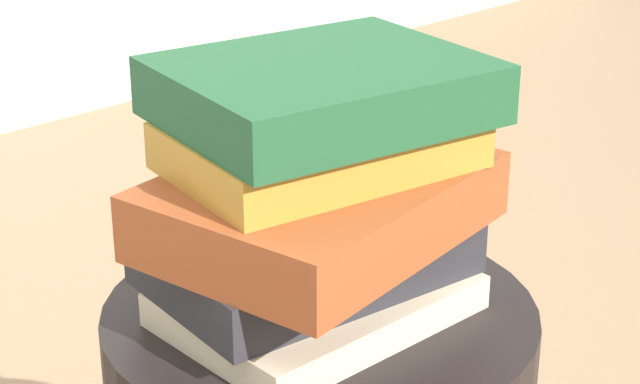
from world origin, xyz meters
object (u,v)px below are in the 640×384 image
(book_charcoal, at_px, (307,252))
(book_ochre, at_px, (319,144))
(book_cream, at_px, (317,301))
(book_forest, at_px, (322,90))
(book_rust, at_px, (321,205))

(book_charcoal, relative_size, book_ochre, 1.09)
(book_cream, bearing_deg, book_forest, 37.50)
(book_charcoal, xyz_separation_m, book_ochre, (0.01, -0.01, 0.10))
(book_cream, height_order, book_forest, book_forest)
(book_cream, relative_size, book_forest, 0.98)
(book_cream, height_order, book_ochre, book_ochre)
(book_cream, xyz_separation_m, book_forest, (0.02, 0.01, 0.19))
(book_cream, relative_size, book_charcoal, 0.94)
(book_cream, bearing_deg, book_rust, -50.13)
(book_cream, bearing_deg, book_charcoal, 76.20)
(book_cream, relative_size, book_rust, 0.88)
(book_forest, bearing_deg, book_cream, -133.72)
(book_charcoal, bearing_deg, book_forest, -5.99)
(book_charcoal, height_order, book_ochre, book_ochre)
(book_charcoal, distance_m, book_ochre, 0.10)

